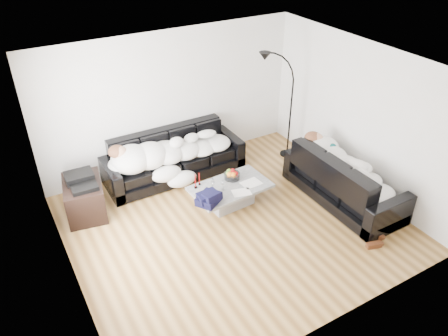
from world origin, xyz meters
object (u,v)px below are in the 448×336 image
av_cabinet (85,198)px  sleeper_back (174,147)px  shoes (374,240)px  stereo (81,180)px  sofa_back (174,156)px  coffee_table (230,195)px  sofa_right (345,178)px  candle_left (195,181)px  wine_glass_a (212,183)px  candle_right (199,179)px  sleeper_right (346,168)px  floor_lamp (291,110)px  fruit_bowl (232,174)px  wine_glass_c (223,185)px  wine_glass_b (213,186)px

av_cabinet → sleeper_back: bearing=18.7°
shoes → stereo: 4.69m
sofa_back → coffee_table: bearing=-71.8°
sofa_right → stereo: sofa_right is taller
sofa_back → candle_left: (-0.10, -1.08, 0.09)m
wine_glass_a → shoes: size_ratio=0.41×
sofa_right → stereo: bearing=64.9°
stereo → candle_right: bearing=-19.0°
coffee_table → candle_right: size_ratio=5.91×
sleeper_right → coffee_table: 2.00m
av_cabinet → floor_lamp: size_ratio=0.44×
candle_left → sleeper_right: bearing=-25.3°
shoes → fruit_bowl: bearing=148.9°
wine_glass_a → stereo: stereo is taller
wine_glass_c → fruit_bowl: bearing=36.7°
wine_glass_b → candle_right: (-0.11, 0.27, 0.02)m
sleeper_right → shoes: (-0.35, -1.10, -0.60)m
wine_glass_a → stereo: (-1.92, 0.87, 0.20)m
wine_glass_a → wine_glass_c: bearing=-55.8°
wine_glass_b → shoes: wine_glass_b is taller
fruit_bowl → stereo: bearing=160.7°
candle_right → stereo: 1.91m
sofa_back → fruit_bowl: size_ratio=9.47×
sleeper_back → wine_glass_c: bearing=-78.2°
sofa_right → fruit_bowl: 1.92m
sofa_back → av_cabinet: (-1.76, -0.31, -0.12)m
wine_glass_b → wine_glass_c: (0.16, -0.06, -0.00)m
sofa_right → av_cabinet: 4.36m
wine_glass_b → sleeper_right: bearing=-22.8°
sleeper_right → coffee_table: size_ratio=1.42×
av_cabinet → wine_glass_b: bearing=-17.4°
sleeper_right → av_cabinet: bearing=64.9°
sofa_right → fruit_bowl: (-1.62, 1.03, 0.03)m
sofa_back → shoes: size_ratio=6.44×
stereo → shoes: bearing=-36.4°
fruit_bowl → sleeper_right: bearing=-32.5°
wine_glass_c → candle_left: 0.47m
sleeper_back → sleeper_right: 3.04m
sleeper_back → sleeper_right: bearing=-44.0°
candle_right → floor_lamp: size_ratio=0.11×
wine_glass_b → av_cabinet: (-1.88, 0.98, -0.17)m
wine_glass_b → stereo: stereo is taller
sleeper_right → wine_glass_a: (-2.03, 0.98, -0.18)m
fruit_bowl → shoes: size_ratio=0.68×
sleeper_back → wine_glass_c: sleeper_back is taller
fruit_bowl → candle_right: (-0.57, 0.11, 0.03)m
candle_right → stereo: stereo is taller
floor_lamp → wine_glass_a: bearing=178.8°
sofa_back → candle_right: 1.02m
wine_glass_c → sleeper_right: bearing=-22.8°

